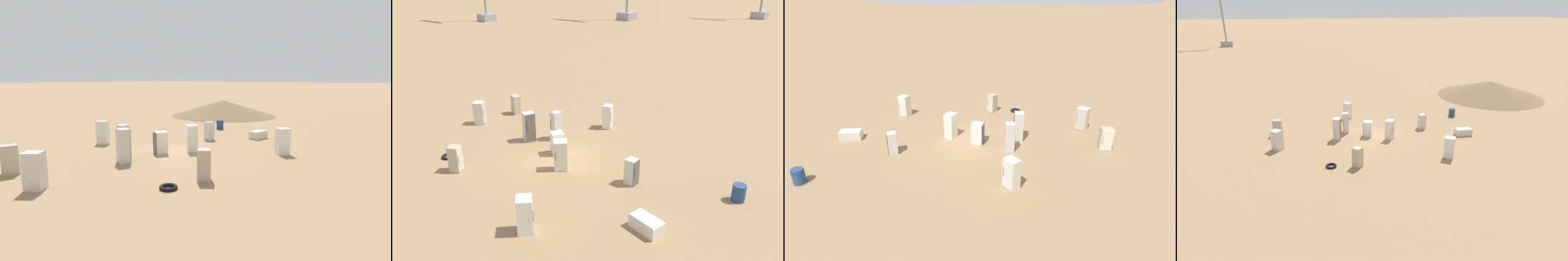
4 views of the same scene
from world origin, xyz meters
TOP-DOWN VIEW (x-y plane):
  - ground_plane at (0.00, 0.00)m, footprint 1000.00×1000.00m
  - dirt_mound at (-19.21, -8.47)m, footprint 13.53×13.53m
  - discarded_fridge_0 at (8.42, -3.23)m, footprint 0.91×0.80m
  - discarded_fridge_1 at (8.63, -0.05)m, footprint 1.02×1.04m
  - discarded_fridge_2 at (2.37, -1.90)m, footprint 0.64×0.71m
  - discarded_fridge_3 at (-7.73, 2.32)m, footprint 1.57×0.98m
  - discarded_fridge_4 at (-0.96, 0.92)m, footprint 0.98×0.98m
  - discarded_fridge_5 at (-3.96, 5.86)m, footprint 1.01×1.00m
  - discarded_fridge_6 at (3.22, 5.01)m, footprint 0.84×0.83m
  - discarded_fridge_7 at (1.15, -5.77)m, footprint 0.86×0.96m
  - discarded_fridge_8 at (-4.88, -0.48)m, footprint 0.65×0.62m
  - discarded_fridge_9 at (0.66, -0.36)m, footprint 1.01×0.98m
  - discarded_fridge_10 at (3.50, -0.50)m, footprint 0.85×0.88m
  - scrap_tire at (5.11, 4.49)m, footprint 0.81×0.81m
  - rusty_barrel at (-9.71, -2.67)m, footprint 0.65×0.65m

SIDE VIEW (x-z plane):
  - ground_plane at x=0.00m, z-range 0.00..0.00m
  - scrap_tire at x=5.11m, z-range 0.00..0.16m
  - discarded_fridge_3 at x=-7.73m, z-range 0.00..0.62m
  - rusty_barrel at x=-9.71m, z-range 0.00..0.86m
  - discarded_fridge_9 at x=0.66m, z-range 0.00..1.41m
  - discarded_fridge_8 at x=-4.88m, z-range 0.00..1.42m
  - discarded_fridge_0 at x=8.42m, z-range 0.00..1.48m
  - discarded_fridge_6 at x=3.22m, z-range 0.00..1.50m
  - discarded_fridge_1 at x=8.63m, z-range 0.00..1.65m
  - discarded_fridge_5 at x=-3.96m, z-range 0.00..1.67m
  - discarded_fridge_7 at x=1.15m, z-range 0.00..1.70m
  - discarded_fridge_4 at x=-0.96m, z-range 0.00..1.76m
  - discarded_fridge_2 at x=2.37m, z-range 0.00..1.90m
  - discarded_fridge_10 at x=3.50m, z-range 0.00..1.95m
  - dirt_mound at x=-19.21m, z-range 0.00..2.01m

